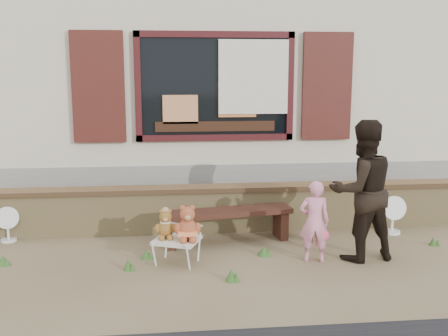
{
  "coord_description": "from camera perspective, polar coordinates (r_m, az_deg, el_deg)",
  "views": [
    {
      "loc": [
        -0.72,
        -6.32,
        2.28
      ],
      "look_at": [
        0.0,
        0.6,
        1.0
      ],
      "focal_mm": 42.0,
      "sensor_mm": 36.0,
      "label": 1
    }
  ],
  "objects": [
    {
      "name": "adult",
      "position": [
        6.57,
        14.77,
        -2.39
      ],
      "size": [
        0.94,
        0.79,
        1.73
      ],
      "primitive_type": "imported",
      "rotation": [
        0.0,
        0.0,
        3.31
      ],
      "color": "black",
      "rests_on": "ground"
    },
    {
      "name": "child",
      "position": [
        6.45,
        9.81,
        -5.74
      ],
      "size": [
        0.4,
        0.3,
        1.01
      ],
      "primitive_type": "imported",
      "rotation": [
        0.0,
        0.0,
        2.97
      ],
      "color": "pink",
      "rests_on": "ground"
    },
    {
      "name": "shopfront",
      "position": [
        10.84,
        -2.15,
        8.93
      ],
      "size": [
        8.04,
        5.13,
        4.0
      ],
      "color": "#C1B99C",
      "rests_on": "ground"
    },
    {
      "name": "fan_left",
      "position": [
        7.74,
        -22.51,
        -5.64
      ],
      "size": [
        0.32,
        0.21,
        0.49
      ],
      "rotation": [
        0.0,
        0.0,
        0.34
      ],
      "color": "silver",
      "rests_on": "ground"
    },
    {
      "name": "ground",
      "position": [
        6.76,
        0.53,
        -9.29
      ],
      "size": [
        80.0,
        80.0,
        0.0
      ],
      "primitive_type": "plane",
      "color": "brown",
      "rests_on": "ground"
    },
    {
      "name": "teddy_bear_right",
      "position": [
        6.25,
        -4.0,
        -5.9
      ],
      "size": [
        0.39,
        0.37,
        0.43
      ],
      "primitive_type": null,
      "rotation": [
        0.0,
        0.0,
        -0.38
      ],
      "color": "brown",
      "rests_on": "folding_chair"
    },
    {
      "name": "brick_wall",
      "position": [
        7.61,
        -0.31,
        -4.34
      ],
      "size": [
        7.1,
        0.36,
        0.67
      ],
      "color": "tan",
      "rests_on": "ground"
    },
    {
      "name": "bench",
      "position": [
        7.09,
        0.3,
        -5.52
      ],
      "size": [
        1.81,
        0.65,
        0.46
      ],
      "rotation": [
        0.0,
        0.0,
        0.16
      ],
      "color": "#321911",
      "rests_on": "ground"
    },
    {
      "name": "grass_tufts",
      "position": [
        6.45,
        -3.6,
        -9.72
      ],
      "size": [
        5.63,
        1.05,
        0.14
      ],
      "color": "#335A24",
      "rests_on": "ground"
    },
    {
      "name": "teddy_bear_left",
      "position": [
        6.36,
        -6.38,
        -5.98
      ],
      "size": [
        0.33,
        0.31,
        0.36
      ],
      "primitive_type": null,
      "rotation": [
        0.0,
        0.0,
        -0.38
      ],
      "color": "brown",
      "rests_on": "folding_chair"
    },
    {
      "name": "folding_chair",
      "position": [
        6.37,
        -5.17,
        -7.91
      ],
      "size": [
        0.64,
        0.6,
        0.31
      ],
      "rotation": [
        0.0,
        0.0,
        -0.38
      ],
      "color": "silver",
      "rests_on": "ground"
    },
    {
      "name": "fan_right",
      "position": [
        7.86,
        17.89,
        -4.84
      ],
      "size": [
        0.34,
        0.23,
        0.56
      ],
      "rotation": [
        0.0,
        0.0,
        0.03
      ],
      "color": "white",
      "rests_on": "ground"
    }
  ]
}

